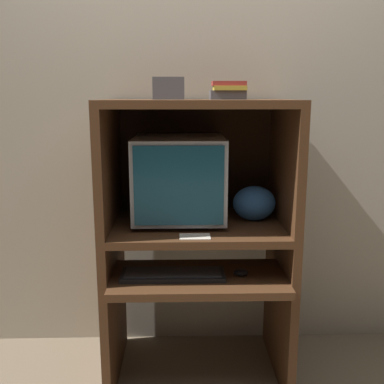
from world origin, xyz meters
The scene contains 11 objects.
wall_back centered at (0.00, 0.67, 1.30)m, with size 6.00×0.06×2.60m.
desk_base centered at (0.00, 0.26, 0.38)m, with size 0.89×0.68×0.60m.
desk_monitor_shelf centered at (0.00, 0.31, 0.76)m, with size 0.89×0.61×0.21m.
hutch_upper centered at (0.00, 0.34, 1.20)m, with size 0.89×0.61×0.59m.
crt_monitor centered at (-0.09, 0.35, 1.02)m, with size 0.44×0.45×0.42m.
keyboard centered at (-0.12, 0.12, 0.62)m, with size 0.48×0.16×0.03m.
mouse centered at (0.19, 0.13, 0.62)m, with size 0.07×0.05×0.03m.
snack_bag centered at (0.28, 0.34, 0.90)m, with size 0.21×0.16×0.17m.
book_stack centered at (0.15, 0.35, 1.44)m, with size 0.17×0.13×0.08m.
paper_card centered at (-0.02, 0.07, 0.81)m, with size 0.14×0.09×0.00m.
storage_box centered at (-0.14, 0.34, 1.45)m, with size 0.15×0.12×0.10m.
Camera 1 is at (-0.08, -1.82, 1.42)m, focal length 42.00 mm.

